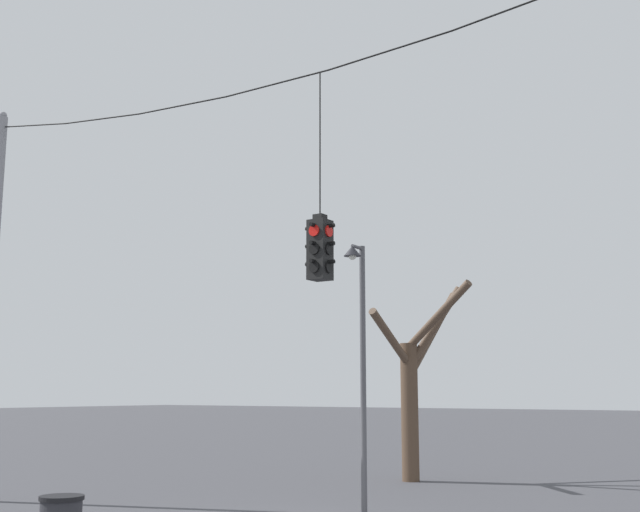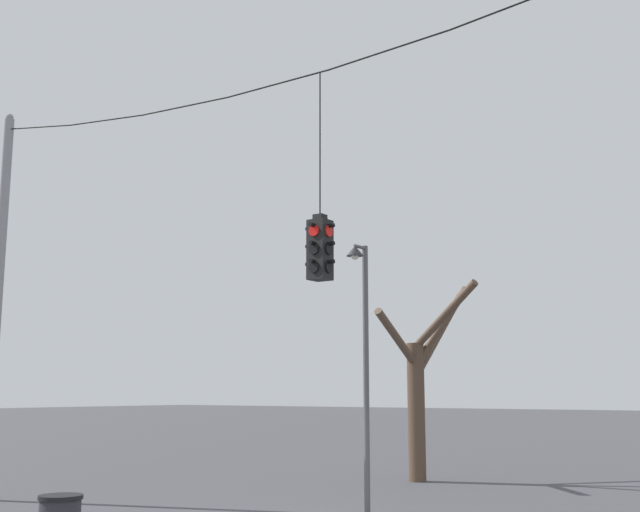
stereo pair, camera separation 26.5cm
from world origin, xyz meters
The scene contains 4 objects.
span_wire centered at (0.00, -0.32, 8.28)m, with size 16.51×0.03×0.75m.
traffic_light_near_right_pole centered at (1.00, -0.32, 4.85)m, with size 0.58×0.58×3.74m.
street_lamp centered at (0.04, 2.62, 3.50)m, with size 0.36×0.64×5.44m.
bare_tree centered at (-1.80, 8.75, 2.75)m, with size 2.42×4.68×5.44m.
Camera 1 is at (8.45, -11.59, 2.42)m, focal length 45.00 mm.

